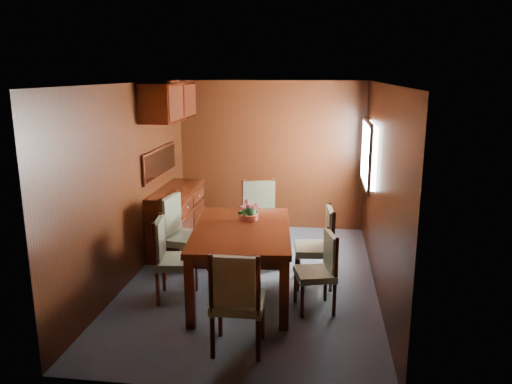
# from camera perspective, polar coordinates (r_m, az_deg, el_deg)

# --- Properties ---
(ground) EXTENTS (4.50, 4.50, 0.00)m
(ground) POSITION_cam_1_polar(r_m,az_deg,el_deg) (6.32, -0.40, -9.99)
(ground) COLOR #323945
(ground) RESTS_ON ground
(room_shell) EXTENTS (3.06, 4.52, 2.41)m
(room_shell) POSITION_cam_1_polar(r_m,az_deg,el_deg) (6.20, -0.95, 5.26)
(room_shell) COLOR black
(room_shell) RESTS_ON ground
(sideboard) EXTENTS (0.48, 1.40, 0.90)m
(sideboard) POSITION_cam_1_polar(r_m,az_deg,el_deg) (7.35, -9.03, -3.04)
(sideboard) COLOR black
(sideboard) RESTS_ON ground
(dining_table) EXTENTS (1.24, 1.82, 0.81)m
(dining_table) POSITION_cam_1_polar(r_m,az_deg,el_deg) (5.69, -1.65, -5.22)
(dining_table) COLOR black
(dining_table) RESTS_ON ground
(chair_left_near) EXTENTS (0.49, 0.51, 0.96)m
(chair_left_near) POSITION_cam_1_polar(r_m,az_deg,el_deg) (5.73, -9.84, -7.03)
(chair_left_near) COLOR black
(chair_left_near) RESTS_ON ground
(chair_left_far) EXTENTS (0.55, 0.56, 1.05)m
(chair_left_far) POSITION_cam_1_polar(r_m,az_deg,el_deg) (6.35, -8.68, -4.44)
(chair_left_far) COLOR black
(chair_left_far) RESTS_ON ground
(chair_right_near) EXTENTS (0.49, 0.50, 0.88)m
(chair_right_near) POSITION_cam_1_polar(r_m,az_deg,el_deg) (5.46, 7.46, -8.47)
(chair_right_near) COLOR black
(chair_right_near) RESTS_ON ground
(chair_right_far) EXTENTS (0.48, 0.50, 0.98)m
(chair_right_far) POSITION_cam_1_polar(r_m,az_deg,el_deg) (6.05, 7.35, -5.68)
(chair_right_far) COLOR black
(chair_right_far) RESTS_ON ground
(chair_head) EXTENTS (0.48, 0.47, 1.00)m
(chair_head) POSITION_cam_1_polar(r_m,az_deg,el_deg) (4.59, -2.21, -11.88)
(chair_head) COLOR black
(chair_head) RESTS_ON ground
(chair_foot) EXTENTS (0.62, 0.60, 1.05)m
(chair_foot) POSITION_cam_1_polar(r_m,az_deg,el_deg) (7.02, 0.48, -2.52)
(chair_foot) COLOR black
(chair_foot) RESTS_ON ground
(flower_centerpiece) EXTENTS (0.24, 0.24, 0.24)m
(flower_centerpiece) POSITION_cam_1_polar(r_m,az_deg,el_deg) (5.94, -0.86, -2.09)
(flower_centerpiece) COLOR #C44D3B
(flower_centerpiece) RESTS_ON dining_table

